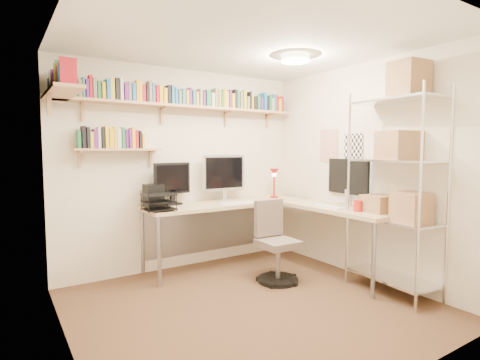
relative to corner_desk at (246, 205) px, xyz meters
name	(u,v)px	position (x,y,z in m)	size (l,w,h in m)	color
ground	(251,305)	(-0.57, -0.94, -0.82)	(3.20, 3.20, 0.00)	#4B2D20
room_shell	(252,144)	(-0.56, -0.94, 0.73)	(3.24, 3.04, 2.52)	beige
wall_shelves	(157,104)	(-0.99, 0.36, 1.21)	(3.12, 1.09, 0.80)	tan
corner_desk	(246,205)	(0.00, 0.00, 0.00)	(2.43, 2.15, 1.43)	tan
office_chair	(275,247)	(0.06, -0.52, -0.43)	(0.48, 0.49, 0.92)	black
wire_rack	(399,162)	(0.85, -1.52, 0.55)	(0.52, 0.95, 2.36)	silver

